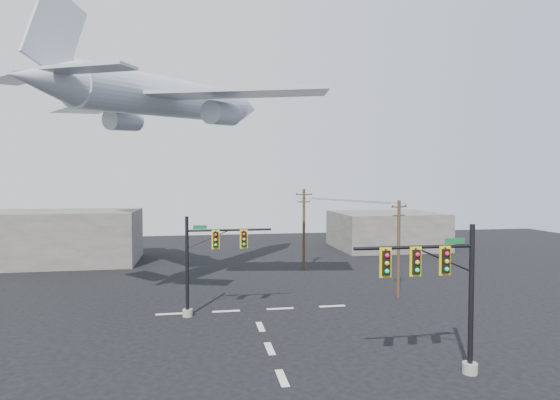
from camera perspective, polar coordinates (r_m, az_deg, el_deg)
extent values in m
plane|color=black|center=(24.14, 0.26, -20.89)|extent=(120.00, 120.00, 0.00)
cube|color=beige|center=(24.14, 0.26, -20.87)|extent=(0.40, 2.00, 0.01)
cube|color=beige|center=(27.81, -1.27, -17.65)|extent=(0.40, 2.00, 0.01)
cube|color=beige|center=(31.56, -2.40, -15.17)|extent=(0.40, 2.00, 0.01)
cube|color=beige|center=(35.20, -13.29, -13.36)|extent=(2.00, 0.40, 0.01)
cube|color=beige|center=(35.19, -6.59, -13.31)|extent=(2.00, 0.40, 0.01)
cube|color=beige|center=(35.64, 0.01, -13.09)|extent=(2.00, 0.40, 0.01)
cube|color=beige|center=(36.51, 6.37, -12.73)|extent=(2.00, 0.40, 0.01)
cylinder|color=gray|center=(26.29, 22.14, -18.46)|extent=(0.74, 0.74, 0.53)
cylinder|color=black|center=(25.27, 22.27, -11.14)|extent=(0.25, 0.25, 7.42)
cylinder|color=black|center=(23.33, 16.06, -5.56)|extent=(6.05, 0.17, 0.17)
cylinder|color=black|center=(24.12, 19.29, -6.87)|extent=(3.28, 0.08, 0.08)
cube|color=black|center=(23.99, 19.48, -7.00)|extent=(0.36, 0.32, 1.17)
cube|color=gold|center=(24.00, 19.45, -6.99)|extent=(0.58, 0.04, 1.43)
sphere|color=red|center=(23.77, 19.70, -6.18)|extent=(0.21, 0.21, 0.21)
sphere|color=orange|center=(23.83, 19.69, -7.06)|extent=(0.21, 0.21, 0.21)
sphere|color=#0CC03D|center=(23.89, 19.68, -7.94)|extent=(0.21, 0.21, 0.21)
cube|color=black|center=(23.29, 16.21, -7.23)|extent=(0.36, 0.32, 1.17)
cube|color=gold|center=(23.31, 16.18, -7.23)|extent=(0.58, 0.04, 1.43)
sphere|color=red|center=(23.07, 16.42, -6.40)|extent=(0.21, 0.21, 0.21)
sphere|color=orange|center=(23.13, 16.41, -7.30)|extent=(0.21, 0.21, 0.21)
sphere|color=#0CC03D|center=(23.19, 16.39, -8.21)|extent=(0.21, 0.21, 0.21)
cube|color=black|center=(22.67, 12.75, -7.46)|extent=(0.36, 0.32, 1.17)
cube|color=gold|center=(22.69, 12.73, -7.45)|extent=(0.58, 0.04, 1.43)
sphere|color=red|center=(22.45, 12.93, -6.60)|extent=(0.21, 0.21, 0.21)
sphere|color=orange|center=(22.51, 12.92, -7.53)|extent=(0.21, 0.21, 0.21)
sphere|color=#0CC03D|center=(22.58, 12.92, -8.46)|extent=(0.21, 0.21, 0.21)
cube|color=#0C5927|center=(24.21, 20.55, -4.70)|extent=(1.01, 0.04, 0.28)
cylinder|color=gray|center=(34.29, -11.21, -13.35)|extent=(0.70, 0.70, 0.50)
cylinder|color=black|center=(33.55, -11.25, -7.98)|extent=(0.24, 0.24, 7.03)
cylinder|color=black|center=(33.25, -6.17, -3.66)|extent=(5.93, 0.16, 0.16)
cylinder|color=black|center=(33.26, -8.72, -4.72)|extent=(3.20, 0.08, 0.08)
cube|color=black|center=(33.12, -7.86, -4.80)|extent=(0.34, 0.30, 1.11)
cube|color=gold|center=(33.14, -7.86, -4.79)|extent=(0.55, 0.04, 1.36)
sphere|color=red|center=(32.91, -7.85, -4.23)|extent=(0.20, 0.20, 0.20)
sphere|color=orange|center=(32.95, -7.85, -4.84)|extent=(0.20, 0.20, 0.20)
sphere|color=#0CC03D|center=(33.00, -7.84, -5.44)|extent=(0.20, 0.20, 0.20)
cube|color=black|center=(33.25, -4.44, -4.75)|extent=(0.34, 0.30, 1.11)
cube|color=gold|center=(33.27, -4.44, -4.75)|extent=(0.55, 0.04, 1.36)
sphere|color=red|center=(33.04, -4.41, -4.19)|extent=(0.20, 0.20, 0.20)
sphere|color=orange|center=(33.08, -4.41, -4.79)|extent=(0.20, 0.20, 0.20)
sphere|color=#0CC03D|center=(33.13, -4.41, -5.39)|extent=(0.20, 0.20, 0.20)
cube|color=#0C5927|center=(33.09, -9.73, -3.28)|extent=(0.95, 0.04, 0.26)
cylinder|color=#48311F|center=(39.26, 14.26, -5.82)|extent=(0.26, 0.26, 7.93)
cube|color=#48311F|center=(38.92, 14.31, -0.81)|extent=(1.53, 0.62, 0.11)
cube|color=#48311F|center=(38.97, 14.30, -1.84)|extent=(1.20, 0.51, 0.11)
cylinder|color=black|center=(38.44, 13.55, -0.71)|extent=(0.09, 0.09, 0.11)
cylinder|color=black|center=(38.92, 14.31, -0.68)|extent=(0.09, 0.09, 0.11)
cylinder|color=black|center=(39.40, 15.06, -0.65)|extent=(0.09, 0.09, 0.11)
cylinder|color=#48311F|center=(49.61, 2.93, -3.63)|extent=(0.29, 0.29, 8.60)
cube|color=#48311F|center=(49.35, 2.94, 0.67)|extent=(1.74, 0.17, 0.12)
cube|color=#48311F|center=(49.38, 2.93, -0.23)|extent=(1.36, 0.15, 0.12)
cylinder|color=black|center=(49.21, 2.05, 0.78)|extent=(0.10, 0.10, 0.12)
cylinder|color=black|center=(49.35, 2.94, 0.78)|extent=(0.10, 0.10, 0.12)
cylinder|color=black|center=(49.51, 3.81, 0.79)|extent=(0.10, 0.10, 0.12)
cylinder|color=black|center=(43.70, 7.03, -0.05)|extent=(5.09, 12.67, 0.03)
cylinder|color=black|center=(44.15, 8.86, -0.03)|extent=(4.95, 12.67, 0.03)
cylinder|color=#A7ACB3|center=(41.98, -12.91, 12.03)|extent=(14.67, 19.07, 4.68)
cone|color=#A7ACB3|center=(52.57, -4.26, 11.07)|extent=(5.46, 5.84, 3.60)
cone|color=#A7ACB3|center=(32.91, -26.93, 13.00)|extent=(5.18, 5.64, 3.27)
cube|color=#A7ACB3|center=(45.75, -21.46, 10.61)|extent=(10.74, 13.91, 0.57)
cube|color=#A7ACB3|center=(36.70, -4.97, 12.84)|extent=(13.99, 6.87, 0.57)
cylinder|color=#A7ACB3|center=(44.71, -18.55, 9.19)|extent=(3.47, 3.86, 2.07)
cylinder|color=#A7ACB3|center=(38.43, -7.15, 10.43)|extent=(3.47, 3.86, 2.07)
cube|color=#A7ACB3|center=(34.21, -25.73, 18.05)|extent=(3.03, 4.20, 5.99)
cube|color=#A7ACB3|center=(35.90, -29.57, 12.77)|extent=(5.06, 5.40, 0.34)
cube|color=#A7ACB3|center=(30.90, -22.21, 14.65)|extent=(5.62, 3.89, 0.34)
cube|color=slate|center=(59.41, -25.61, -4.12)|extent=(18.00, 10.00, 6.00)
cube|color=slate|center=(67.40, 12.80, -3.61)|extent=(14.00, 12.00, 5.00)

